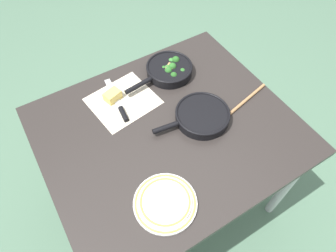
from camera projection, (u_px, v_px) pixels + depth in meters
The scene contains 9 objects.
ground_plane at pixel (168, 194), 1.96m from camera, with size 14.00×14.00×0.00m, color #51755B.
dining_table_red at pixel (168, 139), 1.42m from camera, with size 1.11×0.96×0.75m.
skillet_broccoli at pixel (169, 69), 1.53m from camera, with size 0.39×0.24×0.07m.
skillet_eggs at pixel (202, 116), 1.36m from camera, with size 0.37×0.25×0.05m.
wooden_spoon at pixel (232, 112), 1.40m from camera, with size 0.41×0.11×0.02m.
parchment_sheet at pixel (123, 101), 1.44m from camera, with size 0.33×0.31×0.00m.
grater_knife at pixel (119, 105), 1.42m from camera, with size 0.06×0.29×0.02m.
cheese_block at pixel (113, 96), 1.43m from camera, with size 0.09×0.07×0.05m.
dinner_plate_stack at pixel (165, 202), 1.13m from camera, with size 0.25×0.25×0.03m.
Camera 1 is at (0.40, 0.66, 1.85)m, focal length 32.00 mm.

